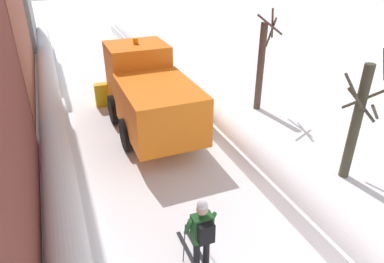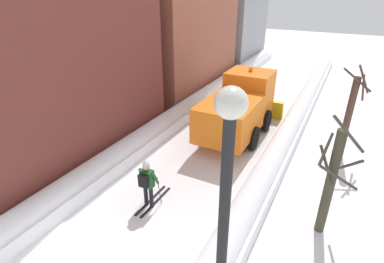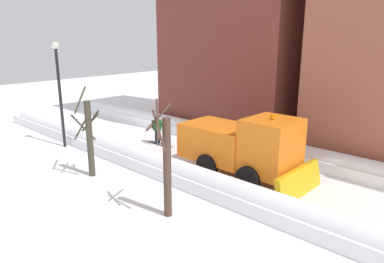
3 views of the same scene
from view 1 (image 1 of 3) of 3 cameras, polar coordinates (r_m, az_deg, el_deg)
The scene contains 7 objects.
ground_plane at distance 12.95m, azimuth -8.60°, elevation -0.45°, with size 80.00×80.00×0.00m, color white.
snowbank_left at distance 12.53m, azimuth -21.51°, elevation -1.04°, with size 1.10×36.00×1.00m.
snowbank_right at distance 13.59m, azimuth 3.04°, elevation 3.26°, with size 1.10×36.00×0.99m.
plow_truck at distance 12.66m, azimuth -7.14°, elevation 6.37°, with size 3.20×5.98×3.12m.
skier at distance 7.30m, azimuth 1.64°, elevation -16.21°, with size 0.62×1.80×1.81m.
bare_tree_near at distance 10.66m, azimuth 25.40°, elevation 1.65°, with size 1.19×1.45×4.03m.
bare_tree_mid at distance 14.49m, azimuth 11.27°, elevation 10.72°, with size 1.15×0.89×4.16m.
Camera 1 is at (-2.43, -1.17, 6.09)m, focal length 32.63 mm.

